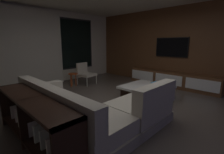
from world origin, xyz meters
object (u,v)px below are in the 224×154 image
at_px(coffee_table, 146,92).
at_px(media_console, 172,80).
at_px(side_stool, 73,76).
at_px(accent_chair_near_window, 85,72).
at_px(sectional_couch, 89,111).
at_px(mounted_tv, 171,47).
at_px(console_table_behind_couch, 33,119).
at_px(book_stack_on_coffee_table, 156,84).

relative_size(coffee_table, media_console, 0.37).
bearing_deg(media_console, side_stool, 133.38).
xyz_separation_m(accent_chair_near_window, side_stool, (-0.49, 0.03, -0.06)).
bearing_deg(side_stool, media_console, -46.62).
distance_m(sectional_couch, mounted_tv, 4.03).
height_order(sectional_couch, accent_chair_near_window, sectional_couch).
bearing_deg(accent_chair_near_window, mounted_tv, -47.89).
height_order(sectional_couch, console_table_behind_couch, sectional_couch).
height_order(coffee_table, accent_chair_near_window, accent_chair_near_window).
xyz_separation_m(sectional_couch, console_table_behind_couch, (-0.91, 0.13, 0.13)).
bearing_deg(coffee_table, side_stool, 104.58).
relative_size(coffee_table, side_stool, 2.52).
relative_size(book_stack_on_coffee_table, console_table_behind_couch, 0.14).
xyz_separation_m(accent_chair_near_window, console_table_behind_couch, (-2.73, -2.44, -0.02)).
bearing_deg(accent_chair_near_window, media_console, -52.81).
height_order(accent_chair_near_window, mounted_tv, mounted_tv).
bearing_deg(sectional_couch, console_table_behind_couch, 171.97).
bearing_deg(media_console, book_stack_on_coffee_table, -171.74).
height_order(side_stool, mounted_tv, mounted_tv).
bearing_deg(coffee_table, console_table_behind_couch, 178.32).
distance_m(sectional_couch, side_stool, 2.92).
bearing_deg(side_stool, coffee_table, -75.42).
xyz_separation_m(book_stack_on_coffee_table, accent_chair_near_window, (-0.37, 2.70, 0.03)).
height_order(media_console, console_table_behind_couch, console_table_behind_couch).
relative_size(coffee_table, mounted_tv, 1.01).
relative_size(book_stack_on_coffee_table, side_stool, 0.63).
bearing_deg(console_table_behind_couch, sectional_couch, -8.03).
bearing_deg(accent_chair_near_window, side_stool, 176.28).
relative_size(book_stack_on_coffee_table, media_console, 0.09).
distance_m(accent_chair_near_window, mounted_tv, 3.21).
height_order(coffee_table, media_console, media_console).
distance_m(book_stack_on_coffee_table, console_table_behind_couch, 3.10).
bearing_deg(accent_chair_near_window, book_stack_on_coffee_table, -82.29).
bearing_deg(sectional_couch, mounted_tv, 4.32).
bearing_deg(mounted_tv, book_stack_on_coffee_table, -166.15).
xyz_separation_m(accent_chair_near_window, media_console, (1.88, -2.48, -0.18)).
height_order(book_stack_on_coffee_table, console_table_behind_couch, console_table_behind_couch).
distance_m(mounted_tv, console_table_behind_couch, 4.88).
bearing_deg(mounted_tv, coffee_table, -172.48).
bearing_deg(accent_chair_near_window, sectional_couch, -125.18).
bearing_deg(book_stack_on_coffee_table, sectional_couch, 176.71).
distance_m(sectional_couch, book_stack_on_coffee_table, 2.18).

